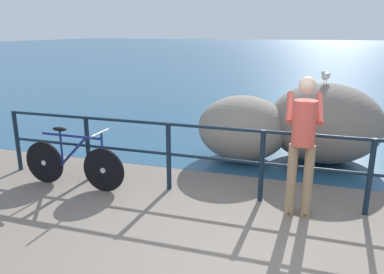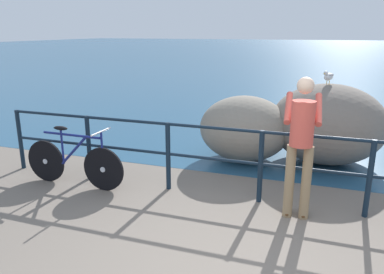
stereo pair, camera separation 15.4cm
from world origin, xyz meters
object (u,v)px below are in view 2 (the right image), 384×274
Objects in this scene: bicycle at (74,161)px; breakwater_boulder_left at (245,128)px; breakwater_boulder_main at (327,124)px; seagull at (329,76)px; person_at_railing at (301,142)px.

bicycle is 1.05× the size of breakwater_boulder_left.
breakwater_boulder_main reaches higher than bicycle.
seagull reaches higher than breakwater_boulder_left.
person_at_railing is 2.29m from breakwater_boulder_left.
breakwater_boulder_main is at bearing 34.68° from bicycle.
seagull is (1.35, 0.30, 0.96)m from breakwater_boulder_left.
breakwater_boulder_main is (0.33, 2.31, -0.29)m from person_at_railing.
seagull is (3.53, 2.35, 1.16)m from bicycle.
breakwater_boulder_left is (-1.08, 1.98, -0.41)m from person_at_railing.
bicycle is 0.86× the size of breakwater_boulder_main.
person_at_railing is 2.36m from seagull.
bicycle is 3.32m from person_at_railing.
person_at_railing is at bearing 2.35° from bicycle.
bicycle is at bearing -31.19° from seagull.
person_at_railing is at bearing -61.43° from breakwater_boulder_left.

